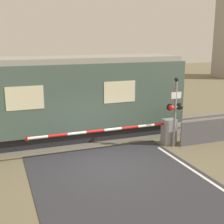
{
  "coord_description": "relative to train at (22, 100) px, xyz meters",
  "views": [
    {
      "loc": [
        -3.8,
        -10.44,
        4.77
      ],
      "look_at": [
        0.9,
        1.94,
        1.58
      ],
      "focal_mm": 50.0,
      "sensor_mm": 36.0,
      "label": 1
    }
  ],
  "objects": [
    {
      "name": "signal_post",
      "position": [
        6.17,
        -2.94,
        -0.23
      ],
      "size": [
        0.78,
        0.26,
        3.1
      ],
      "color": "gray",
      "rests_on": "ground_plane"
    },
    {
      "name": "roadside_fence",
      "position": [
        7.99,
        -3.08,
        -1.44
      ],
      "size": [
        3.12,
        0.06,
        1.1
      ],
      "color": "#4C4C51",
      "rests_on": "ground_plane"
    },
    {
      "name": "ground_plane",
      "position": [
        2.7,
        -3.89,
        -1.99
      ],
      "size": [
        80.0,
        80.0,
        0.0
      ],
      "primitive_type": "plane",
      "color": "#6B6047"
    },
    {
      "name": "crossing_barrier",
      "position": [
        5.52,
        -2.55,
        -1.32
      ],
      "size": [
        6.64,
        0.44,
        1.17
      ],
      "color": "gray",
      "rests_on": "ground_plane"
    },
    {
      "name": "train",
      "position": [
        0.0,
        0.0,
        0.0
      ],
      "size": [
        15.18,
        2.83,
        3.89
      ],
      "color": "black",
      "rests_on": "ground_plane"
    },
    {
      "name": "track_bed",
      "position": [
        2.7,
        0.0,
        -1.97
      ],
      "size": [
        36.0,
        3.2,
        0.13
      ],
      "color": "#666056",
      "rests_on": "ground_plane"
    }
  ]
}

